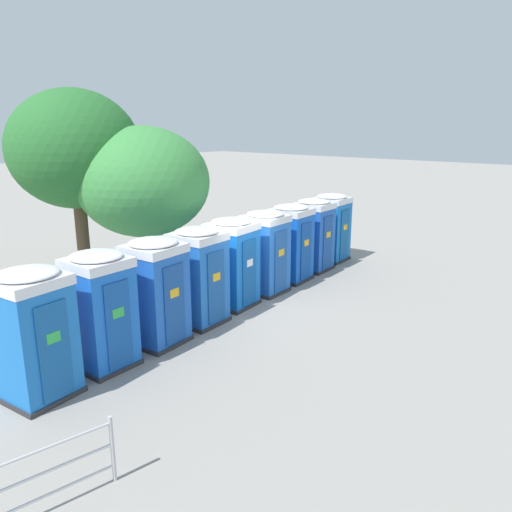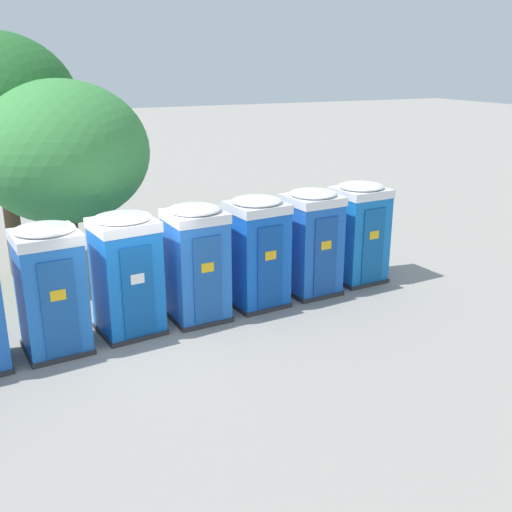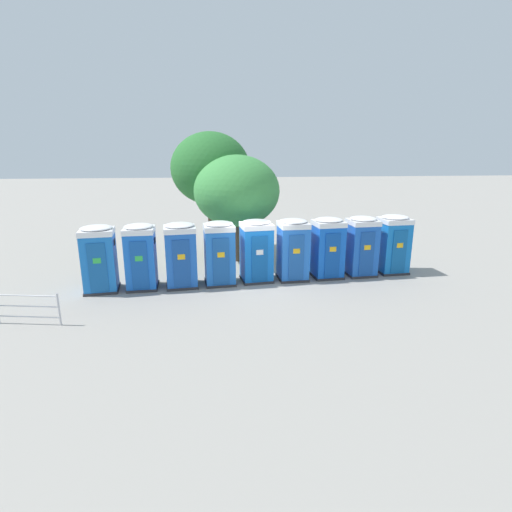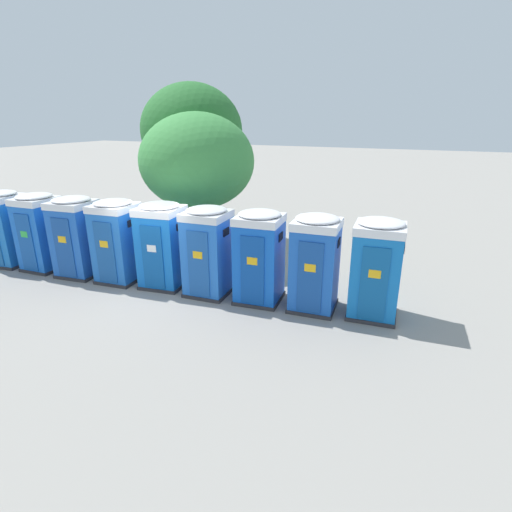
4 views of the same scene
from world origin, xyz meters
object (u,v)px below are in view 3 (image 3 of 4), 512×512
at_px(portapotty_1, 141,256).
at_px(portapotty_5, 293,249).
at_px(portapotty_8, 393,244).
at_px(portapotty_4, 256,250).
at_px(street_tree_0, 237,191).
at_px(event_barrier, 28,307).
at_px(portapotty_2, 181,255).
at_px(portapotty_3, 219,253).
at_px(portapotty_7, 361,246).
at_px(portapotty_6, 328,247).
at_px(street_tree_1, 210,169).
at_px(portapotty_0, 99,258).

bearing_deg(portapotty_1, portapotty_5, 4.98).
relative_size(portapotty_1, portapotty_8, 1.00).
relative_size(portapotty_4, street_tree_0, 0.51).
height_order(portapotty_5, street_tree_0, street_tree_0).
distance_m(portapotty_4, portapotty_8, 6.05).
bearing_deg(street_tree_0, event_barrier, -135.75).
xyz_separation_m(portapotty_2, portapotty_3, (1.50, 0.16, 0.00)).
bearing_deg(portapotty_7, portapotty_5, -174.36).
bearing_deg(portapotty_6, street_tree_0, 141.74).
height_order(portapotty_1, portapotty_2, same).
bearing_deg(portapotty_7, portapotty_2, -174.39).
height_order(portapotty_2, portapotty_7, same).
bearing_deg(street_tree_1, portapotty_8, -27.85).
xyz_separation_m(portapotty_0, event_barrier, (-1.42, -2.93, -0.72)).
relative_size(portapotty_1, portapotty_7, 1.00).
xyz_separation_m(portapotty_2, street_tree_1, (1.18, 5.11, 3.01)).
relative_size(portapotty_5, event_barrier, 1.25).
xyz_separation_m(portapotty_8, street_tree_0, (-6.64, 2.50, 2.07)).
distance_m(portapotty_3, portapotty_7, 6.05).
bearing_deg(portapotty_6, portapotty_4, -175.90).
bearing_deg(portapotty_3, street_tree_0, 75.08).
distance_m(portapotty_3, portapotty_4, 1.52).
distance_m(portapotty_1, portapotty_2, 1.51).
bearing_deg(street_tree_0, portapotty_1, -137.66).
height_order(portapotty_1, portapotty_6, same).
bearing_deg(portapotty_2, street_tree_1, 77.05).
relative_size(portapotty_8, street_tree_1, 0.42).
relative_size(portapotty_2, portapotty_7, 1.00).
distance_m(portapotty_2, portapotty_7, 7.56).
height_order(portapotty_5, event_barrier, portapotty_5).
height_order(street_tree_0, street_tree_1, street_tree_1).
distance_m(portapotty_2, portapotty_8, 9.07).
xyz_separation_m(portapotty_7, event_barrier, (-11.96, -3.91, -0.72)).
bearing_deg(portapotty_0, event_barrier, -115.82).
height_order(portapotty_1, street_tree_0, street_tree_0).
height_order(portapotty_4, portapotty_8, same).
xyz_separation_m(portapotty_0, portapotty_7, (10.54, 0.98, 0.00)).
relative_size(portapotty_5, portapotty_8, 1.00).
distance_m(portapotty_0, portapotty_4, 6.05).
bearing_deg(portapotty_2, portapotty_1, -176.87).
relative_size(portapotty_8, street_tree_0, 0.51).
bearing_deg(portapotty_1, portapotty_8, 5.70).
bearing_deg(portapotty_5, portapotty_1, -175.02).
height_order(portapotty_4, portapotty_7, same).
height_order(portapotty_1, portapotty_8, same).
bearing_deg(portapotty_4, portapotty_2, -172.63).
relative_size(portapotty_2, portapotty_8, 1.00).
bearing_deg(portapotty_3, portapotty_6, 5.65).
bearing_deg(portapotty_5, street_tree_0, 125.11).
relative_size(portapotty_2, event_barrier, 1.25).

